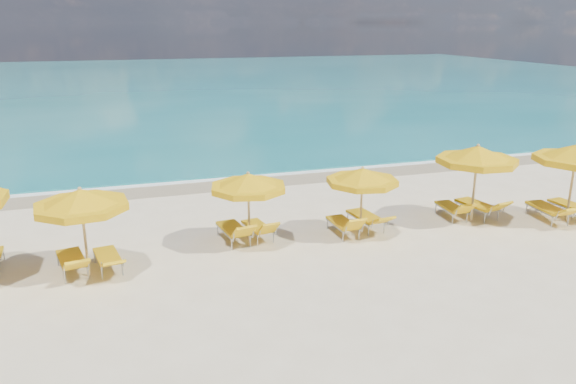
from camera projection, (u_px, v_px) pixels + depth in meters
name	position (u px, v px, depth m)	size (l,w,h in m)	color
ground_plane	(304.00, 246.00, 16.32)	(120.00, 120.00, 0.00)	beige
ocean	(157.00, 83.00, 60.12)	(120.00, 80.00, 0.30)	#146E72
wet_sand_band	(245.00, 180.00, 23.07)	(120.00, 2.60, 0.01)	tan
foam_line	(240.00, 176.00, 23.80)	(120.00, 1.20, 0.03)	white
whitecap_near	(94.00, 144.00, 30.10)	(14.00, 0.36, 0.05)	white
whitecap_far	(300.00, 112.00, 40.53)	(18.00, 0.30, 0.05)	white
umbrella_3	(81.00, 200.00, 13.80)	(2.91, 2.91, 2.38)	tan
umbrella_4	(248.00, 183.00, 15.78)	(2.54, 2.54, 2.23)	tan
umbrella_5	(362.00, 177.00, 16.53)	(2.56, 2.56, 2.19)	tan
umbrella_6	(477.00, 156.00, 17.66)	(3.21, 3.21, 2.59)	tan
umbrella_7	(576.00, 154.00, 17.69)	(2.82, 2.82, 2.63)	tan
lounger_3_left	(73.00, 265.00, 14.46)	(0.97, 1.94, 0.79)	#A5A8AD
lounger_3_right	(108.00, 262.00, 14.68)	(0.86, 1.85, 0.66)	#A5A8AD
lounger_4_left	(234.00, 234.00, 16.54)	(0.88, 1.93, 0.86)	#A5A8AD
lounger_4_right	(258.00, 232.00, 16.82)	(0.82, 1.74, 0.81)	#A5A8AD
lounger_5_left	(343.00, 228.00, 17.10)	(0.65, 1.73, 0.85)	#A5A8AD
lounger_5_right	(366.00, 222.00, 17.60)	(0.85, 1.99, 0.76)	#A5A8AD
lounger_6_left	(452.00, 212.00, 18.58)	(0.69, 1.74, 0.80)	#A5A8AD
lounger_6_right	(478.00, 210.00, 18.69)	(0.95, 2.03, 0.86)	#A5A8AD
lounger_7_left	(548.00, 213.00, 18.33)	(0.82, 2.05, 0.82)	#A5A8AD
lounger_7_right	(571.00, 210.00, 18.77)	(0.77, 1.90, 0.75)	#A5A8AD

